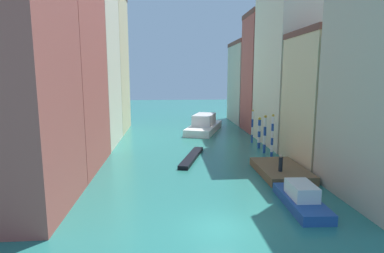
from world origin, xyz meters
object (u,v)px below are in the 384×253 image
object	(u,v)px
mooring_pole_3	(252,126)
vaporetto_white	(204,125)
waterfront_dock	(281,170)
person_on_dock	(281,164)
motorboat_0	(301,198)
mooring_pole_1	(265,134)
mooring_pole_2	(259,132)
gondola_black	(192,157)
mooring_pole_0	(272,136)

from	to	relation	value
mooring_pole_3	vaporetto_white	distance (m)	10.86
waterfront_dock	vaporetto_white	bearing A→B (deg)	100.86
person_on_dock	mooring_pole_3	bearing A→B (deg)	83.90
person_on_dock	motorboat_0	world-z (taller)	person_on_dock
waterfront_dock	motorboat_0	distance (m)	7.33
mooring_pole_1	vaporetto_white	distance (m)	16.21
mooring_pole_2	mooring_pole_3	size ratio (longest dim) A/B	0.87
mooring_pole_3	gondola_black	distance (m)	12.19
person_on_dock	mooring_pole_1	size ratio (longest dim) A/B	0.33
mooring_pole_3	vaporetto_white	size ratio (longest dim) A/B	0.36
waterfront_dock	gondola_black	bearing A→B (deg)	142.38
motorboat_0	waterfront_dock	bearing A→B (deg)	80.64
motorboat_0	mooring_pole_3	bearing A→B (deg)	83.94
waterfront_dock	mooring_pole_3	distance (m)	14.25
vaporetto_white	person_on_dock	bearing A→B (deg)	-81.07
waterfront_dock	person_on_dock	distance (m)	1.87
mooring_pole_1	vaporetto_white	world-z (taller)	mooring_pole_1
mooring_pole_2	vaporetto_white	world-z (taller)	mooring_pole_2
mooring_pole_3	motorboat_0	distance (m)	21.49
person_on_dock	gondola_black	bearing A→B (deg)	134.24
mooring_pole_2	motorboat_0	size ratio (longest dim) A/B	0.64
mooring_pole_3	mooring_pole_0	bearing A→B (deg)	-90.84
mooring_pole_1	gondola_black	world-z (taller)	mooring_pole_1
waterfront_dock	mooring_pole_1	xyz separation A→B (m)	(0.94, 8.10, 1.96)
mooring_pole_2	gondola_black	size ratio (longest dim) A/B	0.47
person_on_dock	mooring_pole_2	world-z (taller)	mooring_pole_2
person_on_dock	mooring_pole_0	world-z (taller)	mooring_pole_0
mooring_pole_3	mooring_pole_1	bearing A→B (deg)	-91.24
mooring_pole_3	vaporetto_white	bearing A→B (deg)	120.95
mooring_pole_0	gondola_black	bearing A→B (deg)	176.23
mooring_pole_1	mooring_pole_3	world-z (taller)	mooring_pole_3
mooring_pole_3	motorboat_0	size ratio (longest dim) A/B	0.73
gondola_black	mooring_pole_2	bearing A→B (deg)	27.20
mooring_pole_1	gondola_black	bearing A→B (deg)	-167.07
mooring_pole_3	gondola_black	bearing A→B (deg)	-138.21
mooring_pole_2	vaporetto_white	xyz separation A→B (m)	(-5.50, 12.67, -1.00)
waterfront_dock	gondola_black	xyz separation A→B (m)	(-7.88, 6.07, -0.17)
mooring_pole_2	motorboat_0	bearing A→B (deg)	-97.08
mooring_pole_0	motorboat_0	xyz separation A→B (m)	(-2.14, -12.72, -1.93)
mooring_pole_2	gondola_black	distance (m)	10.18
gondola_black	motorboat_0	bearing A→B (deg)	-63.31
person_on_dock	motorboat_0	xyz separation A→B (m)	(-0.61, -5.81, -0.84)
person_on_dock	vaporetto_white	world-z (taller)	vaporetto_white
mooring_pole_0	mooring_pole_2	size ratio (longest dim) A/B	1.25
mooring_pole_3	vaporetto_white	world-z (taller)	mooring_pole_3
mooring_pole_2	waterfront_dock	bearing A→B (deg)	-95.51
waterfront_dock	mooring_pole_0	world-z (taller)	mooring_pole_0
mooring_pole_1	motorboat_0	size ratio (longest dim) A/B	0.73
waterfront_dock	mooring_pole_2	xyz separation A→B (m)	(1.03, 10.65, 1.67)
mooring_pole_2	motorboat_0	distance (m)	18.08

